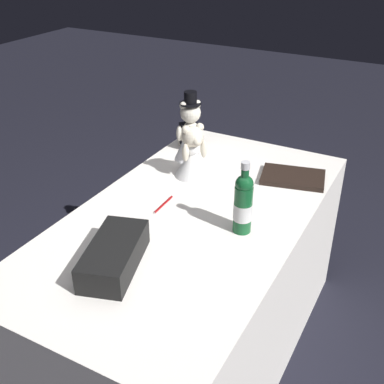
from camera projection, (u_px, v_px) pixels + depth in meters
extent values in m
plane|color=black|center=(192.00, 350.00, 2.34)|extent=(12.00, 12.00, 0.00)
cube|color=white|center=(192.00, 288.00, 2.15)|extent=(1.63, 0.88, 0.78)
ellipsoid|color=silver|center=(190.00, 135.00, 2.48)|extent=(0.11, 0.10, 0.15)
cube|color=black|center=(188.00, 133.00, 2.51)|extent=(0.10, 0.09, 0.11)
sphere|color=silver|center=(190.00, 113.00, 2.42)|extent=(0.10, 0.10, 0.10)
sphere|color=silver|center=(187.00, 111.00, 2.46)|extent=(0.04, 0.04, 0.04)
sphere|color=silver|center=(197.00, 104.00, 2.41)|extent=(0.04, 0.04, 0.04)
sphere|color=silver|center=(184.00, 106.00, 2.39)|extent=(0.04, 0.04, 0.04)
ellipsoid|color=silver|center=(200.00, 130.00, 2.51)|extent=(0.03, 0.03, 0.08)
ellipsoid|color=silver|center=(179.00, 133.00, 2.47)|extent=(0.03, 0.03, 0.08)
sphere|color=silver|center=(192.00, 140.00, 2.56)|extent=(0.04, 0.04, 0.04)
sphere|color=silver|center=(182.00, 141.00, 2.55)|extent=(0.04, 0.04, 0.04)
cylinder|color=black|center=(190.00, 103.00, 2.40)|extent=(0.11, 0.11, 0.01)
cylinder|color=black|center=(190.00, 97.00, 2.38)|extent=(0.06, 0.06, 0.06)
cone|color=white|center=(193.00, 161.00, 2.22)|extent=(0.17, 0.17, 0.15)
ellipsoid|color=white|center=(193.00, 148.00, 2.19)|extent=(0.08, 0.07, 0.07)
sphere|color=beige|center=(193.00, 137.00, 2.16)|extent=(0.10, 0.10, 0.10)
sphere|color=beige|center=(197.00, 141.00, 2.13)|extent=(0.04, 0.04, 0.04)
sphere|color=beige|center=(186.00, 130.00, 2.13)|extent=(0.04, 0.04, 0.04)
sphere|color=beige|center=(200.00, 127.00, 2.15)|extent=(0.04, 0.04, 0.04)
ellipsoid|color=beige|center=(185.00, 153.00, 2.15)|extent=(0.03, 0.03, 0.09)
ellipsoid|color=beige|center=(204.00, 149.00, 2.19)|extent=(0.03, 0.03, 0.09)
cone|color=white|center=(188.00, 145.00, 2.23)|extent=(0.18, 0.18, 0.14)
cylinder|color=#145228|center=(243.00, 209.00, 1.81)|extent=(0.07, 0.07, 0.19)
sphere|color=#145228|center=(244.00, 184.00, 1.75)|extent=(0.07, 0.07, 0.07)
cylinder|color=#145228|center=(245.00, 173.00, 1.73)|extent=(0.03, 0.03, 0.08)
cylinder|color=silver|center=(245.00, 165.00, 1.72)|extent=(0.03, 0.03, 0.03)
cylinder|color=silver|center=(243.00, 211.00, 1.81)|extent=(0.07, 0.07, 0.07)
cylinder|color=maroon|center=(163.00, 204.00, 2.01)|extent=(0.15, 0.01, 0.01)
cone|color=silver|center=(155.00, 213.00, 1.96)|extent=(0.01, 0.01, 0.01)
cube|color=black|center=(114.00, 255.00, 1.64)|extent=(0.36, 0.25, 0.10)
cube|color=#B7B7BF|center=(101.00, 246.00, 1.69)|extent=(0.04, 0.02, 0.02)
cube|color=black|center=(293.00, 177.00, 2.21)|extent=(0.25, 0.32, 0.02)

